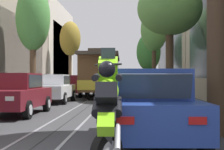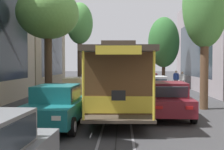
{
  "view_description": "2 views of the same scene",
  "coord_description": "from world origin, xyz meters",
  "px_view_note": "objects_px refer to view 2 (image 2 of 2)",
  "views": [
    {
      "loc": [
        1.91,
        -5.07,
        1.42
      ],
      "look_at": [
        0.6,
        23.2,
        1.62
      ],
      "focal_mm": 54.36,
      "sensor_mm": 36.0,
      "label": 1
    },
    {
      "loc": [
        -0.19,
        33.23,
        2.4
      ],
      "look_at": [
        0.64,
        9.06,
        1.46
      ],
      "focal_mm": 47.73,
      "sensor_mm": 36.0,
      "label": 2
    }
  ],
  "objects_px": {
    "parked_car_maroon_fourth_left": "(168,100)",
    "parked_car_beige_mid_right": "(78,91)",
    "street_tree_kerb_left_second": "(205,7)",
    "parked_car_maroon_near_left": "(143,79)",
    "parked_car_silver_second_right": "(92,83)",
    "pedestrian_on_left_pavement": "(182,79)",
    "fire_hydrant": "(171,90)",
    "parked_car_white_mid_left": "(154,88)",
    "parked_car_teal_fourth_right": "(56,106)",
    "motorcycle_with_rider": "(106,76)",
    "pedestrian_on_right_pavement": "(176,79)",
    "street_tree_kerb_right_second": "(48,14)",
    "parked_car_blue_near_right": "(98,79)",
    "street_tree_kerb_left_near": "(164,42)",
    "parked_car_maroon_second_left": "(147,82)",
    "cable_car_trolley": "(118,79)",
    "street_tree_kerb_right_near": "(80,25)"
  },
  "relations": [
    {
      "from": "parked_car_maroon_fourth_left",
      "to": "pedestrian_on_right_pavement",
      "type": "height_order",
      "value": "pedestrian_on_right_pavement"
    },
    {
      "from": "street_tree_kerb_left_second",
      "to": "motorcycle_with_rider",
      "type": "relative_size",
      "value": 4.0
    },
    {
      "from": "parked_car_maroon_second_left",
      "to": "parked_car_teal_fourth_right",
      "type": "relative_size",
      "value": 0.99
    },
    {
      "from": "parked_car_beige_mid_right",
      "to": "parked_car_teal_fourth_right",
      "type": "distance_m",
      "value": 6.18
    },
    {
      "from": "parked_car_white_mid_left",
      "to": "parked_car_teal_fourth_right",
      "type": "relative_size",
      "value": 0.99
    },
    {
      "from": "motorcycle_with_rider",
      "to": "cable_car_trolley",
      "type": "bearing_deg",
      "value": 94.84
    },
    {
      "from": "fire_hydrant",
      "to": "cable_car_trolley",
      "type": "bearing_deg",
      "value": 65.12
    },
    {
      "from": "fire_hydrant",
      "to": "street_tree_kerb_left_near",
      "type": "bearing_deg",
      "value": -92.89
    },
    {
      "from": "parked_car_maroon_near_left",
      "to": "street_tree_kerb_left_near",
      "type": "xyz_separation_m",
      "value": [
        -1.75,
        2.76,
        3.62
      ]
    },
    {
      "from": "pedestrian_on_left_pavement",
      "to": "parked_car_white_mid_left",
      "type": "bearing_deg",
      "value": 67.37
    },
    {
      "from": "street_tree_kerb_left_near",
      "to": "pedestrian_on_right_pavement",
      "type": "height_order",
      "value": "street_tree_kerb_left_near"
    },
    {
      "from": "parked_car_maroon_near_left",
      "to": "parked_car_silver_second_right",
      "type": "height_order",
      "value": "same"
    },
    {
      "from": "parked_car_maroon_fourth_left",
      "to": "parked_car_beige_mid_right",
      "type": "relative_size",
      "value": 1.01
    },
    {
      "from": "parked_car_maroon_near_left",
      "to": "fire_hydrant",
      "type": "height_order",
      "value": "parked_car_maroon_near_left"
    },
    {
      "from": "motorcycle_with_rider",
      "to": "pedestrian_on_right_pavement",
      "type": "relative_size",
      "value": 1.11
    },
    {
      "from": "parked_car_beige_mid_right",
      "to": "street_tree_kerb_right_second",
      "type": "xyz_separation_m",
      "value": [
        1.96,
        -1.0,
        4.63
      ]
    },
    {
      "from": "parked_car_maroon_fourth_left",
      "to": "street_tree_kerb_right_near",
      "type": "height_order",
      "value": "street_tree_kerb_right_near"
    },
    {
      "from": "parked_car_beige_mid_right",
      "to": "motorcycle_with_rider",
      "type": "bearing_deg",
      "value": -93.01
    },
    {
      "from": "street_tree_kerb_right_second",
      "to": "parked_car_maroon_fourth_left",
      "type": "bearing_deg",
      "value": 142.83
    },
    {
      "from": "parked_car_teal_fourth_right",
      "to": "street_tree_kerb_left_near",
      "type": "xyz_separation_m",
      "value": [
        -6.46,
        -17.65,
        3.62
      ]
    },
    {
      "from": "parked_car_teal_fourth_right",
      "to": "street_tree_kerb_right_near",
      "type": "height_order",
      "value": "street_tree_kerb_right_near"
    },
    {
      "from": "pedestrian_on_left_pavement",
      "to": "fire_hydrant",
      "type": "height_order",
      "value": "pedestrian_on_left_pavement"
    },
    {
      "from": "street_tree_kerb_right_second",
      "to": "pedestrian_on_right_pavement",
      "type": "height_order",
      "value": "street_tree_kerb_right_second"
    },
    {
      "from": "street_tree_kerb_right_near",
      "to": "street_tree_kerb_left_second",
      "type": "bearing_deg",
      "value": 121.16
    },
    {
      "from": "street_tree_kerb_right_near",
      "to": "street_tree_kerb_right_second",
      "type": "xyz_separation_m",
      "value": [
        0.29,
        11.68,
        -0.86
      ]
    },
    {
      "from": "street_tree_kerb_right_near",
      "to": "fire_hydrant",
      "type": "distance_m",
      "value": 12.42
    },
    {
      "from": "street_tree_kerb_left_near",
      "to": "street_tree_kerb_left_second",
      "type": "distance_m",
      "value": 13.02
    },
    {
      "from": "fire_hydrant",
      "to": "motorcycle_with_rider",
      "type": "bearing_deg",
      "value": -62.71
    },
    {
      "from": "parked_car_teal_fourth_right",
      "to": "street_tree_kerb_right_second",
      "type": "distance_m",
      "value": 8.79
    },
    {
      "from": "street_tree_kerb_left_second",
      "to": "motorcycle_with_rider",
      "type": "distance_m",
      "value": 18.73
    },
    {
      "from": "cable_car_trolley",
      "to": "fire_hydrant",
      "type": "bearing_deg",
      "value": -114.88
    },
    {
      "from": "parked_car_silver_second_right",
      "to": "street_tree_kerb_left_second",
      "type": "distance_m",
      "value": 11.63
    },
    {
      "from": "parked_car_maroon_fourth_left",
      "to": "street_tree_kerb_left_second",
      "type": "distance_m",
      "value": 5.64
    },
    {
      "from": "parked_car_maroon_second_left",
      "to": "motorcycle_with_rider",
      "type": "relative_size",
      "value": 2.27
    },
    {
      "from": "parked_car_silver_second_right",
      "to": "pedestrian_on_left_pavement",
      "type": "height_order",
      "value": "pedestrian_on_left_pavement"
    },
    {
      "from": "parked_car_maroon_near_left",
      "to": "cable_car_trolley",
      "type": "bearing_deg",
      "value": 82.1
    },
    {
      "from": "parked_car_blue_near_right",
      "to": "pedestrian_on_left_pavement",
      "type": "height_order",
      "value": "pedestrian_on_left_pavement"
    },
    {
      "from": "parked_car_silver_second_right",
      "to": "street_tree_kerb_left_second",
      "type": "relative_size",
      "value": 0.57
    },
    {
      "from": "street_tree_kerb_right_second",
      "to": "cable_car_trolley",
      "type": "bearing_deg",
      "value": 136.58
    },
    {
      "from": "parked_car_blue_near_right",
      "to": "parked_car_silver_second_right",
      "type": "relative_size",
      "value": 1.01
    },
    {
      "from": "parked_car_maroon_near_left",
      "to": "parked_car_white_mid_left",
      "type": "height_order",
      "value": "same"
    },
    {
      "from": "parked_car_maroon_fourth_left",
      "to": "parked_car_beige_mid_right",
      "type": "height_order",
      "value": "same"
    },
    {
      "from": "street_tree_kerb_left_second",
      "to": "pedestrian_on_right_pavement",
      "type": "bearing_deg",
      "value": -93.71
    },
    {
      "from": "parked_car_maroon_second_left",
      "to": "fire_hydrant",
      "type": "distance_m",
      "value": 3.59
    },
    {
      "from": "parked_car_maroon_fourth_left",
      "to": "street_tree_kerb_left_near",
      "type": "distance_m",
      "value": 16.02
    },
    {
      "from": "parked_car_blue_near_right",
      "to": "street_tree_kerb_left_near",
      "type": "height_order",
      "value": "street_tree_kerb_left_near"
    },
    {
      "from": "parked_car_maroon_fourth_left",
      "to": "parked_car_teal_fourth_right",
      "type": "distance_m",
      "value": 5.01
    },
    {
      "from": "street_tree_kerb_right_second",
      "to": "pedestrian_on_left_pavement",
      "type": "distance_m",
      "value": 14.69
    },
    {
      "from": "parked_car_beige_mid_right",
      "to": "parked_car_maroon_fourth_left",
      "type": "bearing_deg",
      "value": 139.17
    },
    {
      "from": "street_tree_kerb_left_near",
      "to": "motorcycle_with_rider",
      "type": "bearing_deg",
      "value": -36.15
    }
  ]
}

